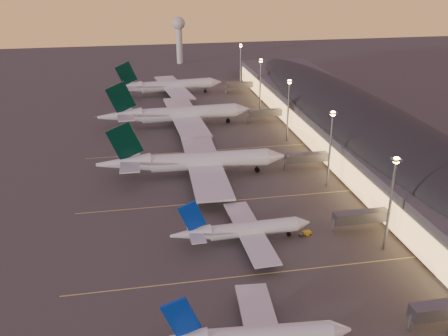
% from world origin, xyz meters
% --- Properties ---
extents(ground, '(700.00, 700.00, 0.00)m').
position_xyz_m(ground, '(0.00, 0.00, 0.00)').
color(ground, '#3F3D3A').
extents(airliner_narrow_north, '(38.17, 34.04, 13.66)m').
position_xyz_m(airliner_narrow_north, '(0.36, 10.43, 3.53)').
color(airliner_narrow_north, silver).
rests_on(airliner_narrow_north, ground).
extents(airliner_wide_near, '(65.21, 59.27, 20.90)m').
position_xyz_m(airliner_wide_near, '(-6.59, 56.33, 5.38)').
color(airliner_wide_near, silver).
rests_on(airliner_wide_near, ground).
extents(airliner_wide_mid, '(68.63, 62.49, 21.97)m').
position_xyz_m(airliner_wide_mid, '(-6.89, 113.06, 5.66)').
color(airliner_wide_mid, silver).
rests_on(airliner_wide_mid, ground).
extents(airliner_wide_far, '(62.79, 57.61, 20.09)m').
position_xyz_m(airliner_wide_far, '(-6.47, 169.54, 5.17)').
color(airliner_wide_far, silver).
rests_on(airliner_wide_far, ground).
extents(terminal_building, '(56.35, 255.00, 17.46)m').
position_xyz_m(terminal_building, '(61.84, 72.47, 8.78)').
color(terminal_building, '#48494D').
rests_on(terminal_building, ground).
extents(light_masts, '(2.20, 217.20, 25.90)m').
position_xyz_m(light_masts, '(36.00, 65.00, 17.55)').
color(light_masts, gray).
rests_on(light_masts, ground).
extents(radar_tower, '(9.00, 9.00, 32.50)m').
position_xyz_m(radar_tower, '(10.00, 260.00, 21.87)').
color(radar_tower, silver).
rests_on(radar_tower, ground).
extents(lane_markings, '(90.00, 180.36, 0.00)m').
position_xyz_m(lane_markings, '(0.00, 40.00, 0.01)').
color(lane_markings, '#D8C659').
rests_on(lane_markings, ground).
extents(baggage_tug_c, '(3.63, 2.19, 1.02)m').
position_xyz_m(baggage_tug_c, '(18.21, 10.60, 0.46)').
color(baggage_tug_c, yellow).
rests_on(baggage_tug_c, ground).
extents(baggage_tug_d, '(3.60, 1.76, 1.04)m').
position_xyz_m(baggage_tug_d, '(11.31, -27.79, 0.47)').
color(baggage_tug_d, yellow).
rests_on(baggage_tug_d, ground).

